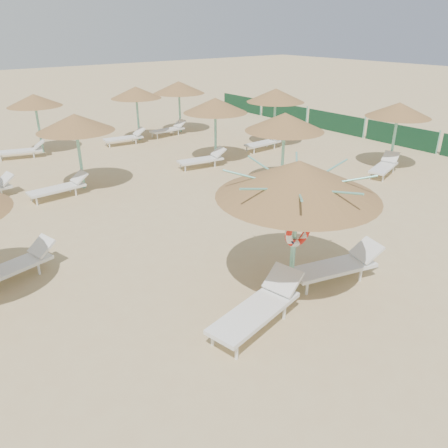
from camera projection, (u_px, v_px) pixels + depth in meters
ground at (286, 303)px, 9.41m from camera, size 120.00×120.00×0.00m
main_palapa at (298, 180)px, 8.77m from camera, size 3.37×3.37×3.02m
lounger_main_a at (259, 307)px, 8.58m from camera, size 2.43×1.16×0.85m
lounger_main_b at (339, 265)px, 10.13m from camera, size 2.31×1.22×0.80m
palapa_field at (134, 115)px, 16.74m from camera, size 19.44×13.92×2.71m
windbreak_fence at (336, 123)px, 24.17m from camera, size 0.08×19.84×1.10m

